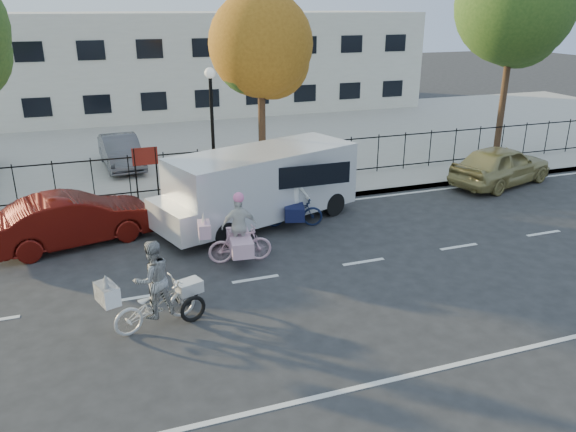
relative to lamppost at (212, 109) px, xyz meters
name	(u,v)px	position (x,y,z in m)	size (l,w,h in m)	color
ground	(255,279)	(-0.50, -6.80, -3.11)	(120.00, 120.00, 0.00)	#333334
road_markings	(255,279)	(-0.50, -6.80, -3.11)	(60.00, 9.52, 0.01)	silver
curb	(212,211)	(-0.50, -1.75, -3.04)	(60.00, 0.10, 0.15)	#A8A399
sidewalk	(206,201)	(-0.50, -0.70, -3.04)	(60.00, 2.20, 0.15)	#A8A399
parking_lot	(169,144)	(-0.50, 8.20, -3.04)	(60.00, 15.60, 0.15)	#A8A399
iron_fence	(198,170)	(-0.50, 0.40, -2.21)	(58.00, 0.06, 1.50)	black
building	(142,63)	(-0.50, 18.20, -0.11)	(34.00, 10.00, 6.00)	silver
lamppost	(212,109)	(0.00, 0.00, 0.00)	(0.36, 0.36, 4.33)	black
street_sign	(146,163)	(-2.35, 0.00, -1.70)	(0.85, 0.06, 1.80)	black
zebra_trike	(155,294)	(-3.09, -8.15, -2.36)	(2.26, 1.43, 1.95)	silver
unicorn_bike	(239,237)	(-0.62, -5.68, -2.39)	(1.96, 1.38, 1.95)	#EAB2C3
bull_bike	(292,203)	(1.58, -3.73, -2.35)	(2.10, 1.48, 1.90)	#111A38
white_van	(260,183)	(0.78, -3.00, -1.85)	(6.94, 3.95, 2.28)	white
red_sedan	(74,219)	(-4.71, -2.93, -2.38)	(1.56, 4.47, 1.47)	#530E09
gold_sedan	(501,165)	(10.48, -2.30, -2.35)	(1.80, 4.48, 1.53)	tan
lot_car_c	(121,152)	(-2.91, 4.46, -2.31)	(1.37, 3.94, 1.30)	#515259
tree_mid	(264,50)	(2.34, 1.46, 1.78)	(3.81, 3.81, 6.99)	#442D1D
tree_east	(517,10)	(13.00, 0.95, 3.10)	(4.84, 4.84, 8.87)	#442D1D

